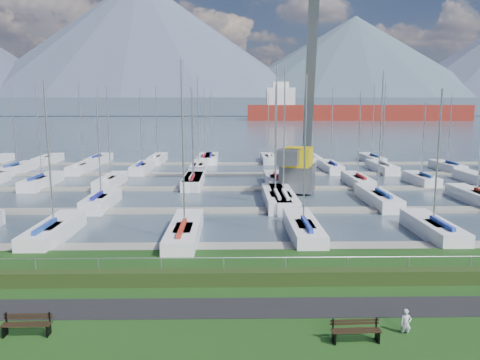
{
  "coord_description": "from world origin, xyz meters",
  "views": [
    {
      "loc": [
        -0.58,
        -21.55,
        8.55
      ],
      "look_at": [
        0.0,
        12.0,
        3.0
      ],
      "focal_mm": 35.0,
      "sensor_mm": 36.0,
      "label": 1
    }
  ],
  "objects_px": {
    "bench_left": "(27,325)",
    "bench_right": "(356,331)",
    "crane": "(301,135)",
    "person": "(406,320)"
  },
  "relations": [
    {
      "from": "bench_left",
      "to": "bench_right",
      "type": "relative_size",
      "value": 0.99
    },
    {
      "from": "bench_right",
      "to": "crane",
      "type": "height_order",
      "value": "crane"
    },
    {
      "from": "person",
      "to": "crane",
      "type": "xyz_separation_m",
      "value": [
        0.45,
        30.6,
        4.78
      ]
    },
    {
      "from": "bench_right",
      "to": "crane",
      "type": "xyz_separation_m",
      "value": [
        2.49,
        31.17,
        4.91
      ]
    },
    {
      "from": "bench_left",
      "to": "person",
      "type": "height_order",
      "value": "person"
    },
    {
      "from": "bench_left",
      "to": "bench_right",
      "type": "xyz_separation_m",
      "value": [
        12.09,
        -0.68,
        0.0
      ]
    },
    {
      "from": "bench_right",
      "to": "person",
      "type": "xyz_separation_m",
      "value": [
        2.04,
        0.57,
        0.13
      ]
    },
    {
      "from": "bench_left",
      "to": "bench_right",
      "type": "distance_m",
      "value": 12.11
    },
    {
      "from": "bench_right",
      "to": "crane",
      "type": "distance_m",
      "value": 31.65
    },
    {
      "from": "person",
      "to": "crane",
      "type": "relative_size",
      "value": 0.05
    }
  ]
}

